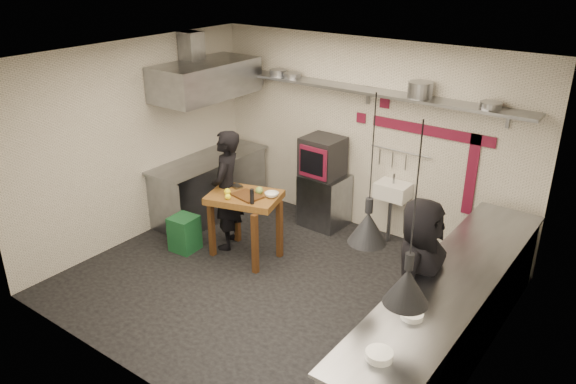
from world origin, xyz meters
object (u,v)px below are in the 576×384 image
Objects in this scene: combi_oven at (323,157)px; chef_left at (227,190)px; oven_stand at (324,200)px; green_bin at (184,233)px; chef_right at (418,274)px; prep_table at (245,226)px.

combi_oven is 1.53m from chef_left.
green_bin is at bearing -119.54° from oven_stand.
chef_left reaches higher than chef_right.
oven_stand is at bearing 57.98° from green_bin.
combi_oven is at bearing 61.90° from prep_table.
combi_oven reaches higher than green_bin.
prep_table is 0.56m from chef_left.
chef_right is at bearing 0.89° from green_bin.
green_bin is at bearing -171.59° from prep_table.
green_bin is 0.91m from prep_table.
oven_stand is at bearing 60.24° from prep_table.
oven_stand is 2.90m from chef_right.
chef_right reaches higher than prep_table.
prep_table is 0.56× the size of chef_right.
combi_oven is 1.16× the size of green_bin.
chef_left is 1.03× the size of chef_right.
oven_stand is 0.47× the size of chef_left.
chef_left reaches higher than combi_oven.
prep_table is at bearing 25.09° from green_bin.
green_bin is 0.86m from chef_left.
combi_oven reaches higher than prep_table.
combi_oven is at bearing -168.12° from oven_stand.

